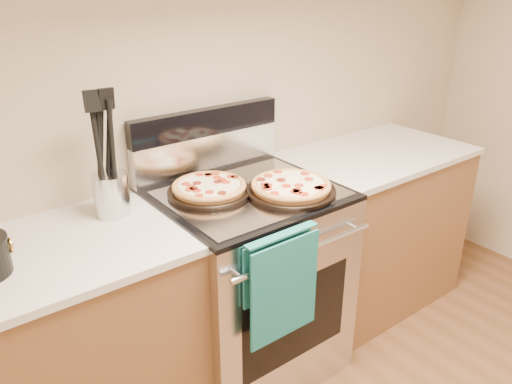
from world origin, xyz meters
TOP-DOWN VIEW (x-y plane):
  - wall_back at (0.00, 2.00)m, footprint 4.00×0.00m
  - range_body at (0.00, 1.65)m, footprint 0.76×0.68m
  - oven_window at (0.00, 1.31)m, footprint 0.56×0.01m
  - cooktop at (0.00, 1.65)m, footprint 0.76×0.68m
  - backsplash_lower at (0.00, 1.96)m, footprint 0.76×0.06m
  - backsplash_upper at (0.00, 1.96)m, footprint 0.76×0.06m
  - oven_handle at (0.00, 1.27)m, footprint 0.70×0.03m
  - dish_towel at (-0.12, 1.27)m, footprint 0.32×0.05m
  - foil_sheet at (0.00, 1.62)m, footprint 0.70×0.55m
  - cabinet_left at (-0.88, 1.68)m, footprint 1.00×0.62m
  - countertop_left at (-0.88, 1.68)m, footprint 1.02×0.64m
  - cabinet_right at (0.88, 1.68)m, footprint 1.00×0.62m
  - countertop_right at (0.88, 1.68)m, footprint 1.02×0.64m
  - pepperoni_pizza_back at (-0.15, 1.72)m, footprint 0.45×0.45m
  - pepperoni_pizza_front at (0.13, 1.52)m, footprint 0.49×0.49m
  - utensil_crock at (-0.53, 1.81)m, footprint 0.14×0.14m

SIDE VIEW (x-z plane):
  - cabinet_left at x=-0.88m, z-range 0.00..0.88m
  - cabinet_right at x=0.88m, z-range 0.00..0.88m
  - range_body at x=0.00m, z-range 0.00..0.90m
  - oven_window at x=0.00m, z-range 0.25..0.65m
  - dish_towel at x=-0.12m, z-range 0.49..0.91m
  - oven_handle at x=0.00m, z-range 0.79..0.81m
  - countertop_left at x=-0.88m, z-range 0.88..0.91m
  - countertop_right at x=0.88m, z-range 0.88..0.91m
  - cooktop at x=0.00m, z-range 0.90..0.92m
  - foil_sheet at x=0.00m, z-range 0.92..0.93m
  - pepperoni_pizza_back at x=-0.15m, z-range 0.93..0.97m
  - pepperoni_pizza_front at x=0.13m, z-range 0.93..0.98m
  - utensil_crock at x=-0.53m, z-range 0.91..1.08m
  - backsplash_lower at x=0.00m, z-range 0.92..1.10m
  - backsplash_upper at x=0.00m, z-range 1.10..1.22m
  - wall_back at x=0.00m, z-range -0.65..3.35m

